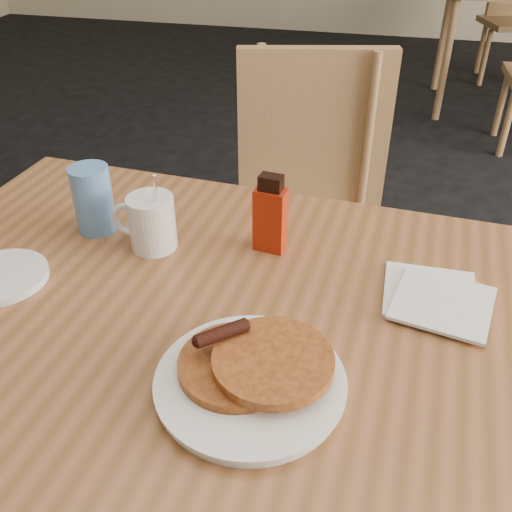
{
  "coord_description": "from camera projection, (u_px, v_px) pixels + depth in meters",
  "views": [
    {
      "loc": [
        0.13,
        -0.72,
        1.33
      ],
      "look_at": [
        -0.05,
        0.03,
        0.8
      ],
      "focal_mm": 40.0,
      "sensor_mm": 36.0,
      "label": 1
    }
  ],
  "objects": [
    {
      "name": "blue_tumbler",
      "position": [
        93.0,
        199.0,
        1.06
      ],
      "size": [
        0.09,
        0.09,
        0.13
      ],
      "primitive_type": "cylinder",
      "rotation": [
        0.0,
        0.0,
        -0.2
      ],
      "color": "#5081BC",
      "rests_on": "main_table"
    },
    {
      "name": "pancake_plate",
      "position": [
        252.0,
        375.0,
        0.76
      ],
      "size": [
        0.26,
        0.26,
        0.07
      ],
      "rotation": [
        0.0,
        0.0,
        0.29
      ],
      "color": "silver",
      "rests_on": "main_table"
    },
    {
      "name": "napkin_stack",
      "position": [
        436.0,
        298.0,
        0.91
      ],
      "size": [
        0.18,
        0.19,
        0.01
      ],
      "rotation": [
        0.0,
        0.0,
        0.0
      ],
      "color": "silver",
      "rests_on": "main_table"
    },
    {
      "name": "main_table",
      "position": [
        236.0,
        337.0,
        0.9
      ],
      "size": [
        1.35,
        0.96,
        0.75
      ],
      "rotation": [
        0.0,
        0.0,
        -0.07
      ],
      "color": "brown",
      "rests_on": "floor"
    },
    {
      "name": "chair_main_far",
      "position": [
        305.0,
        195.0,
        1.6
      ],
      "size": [
        0.51,
        0.52,
        0.94
      ],
      "rotation": [
        0.0,
        0.0,
        0.23
      ],
      "color": "#A06D4B",
      "rests_on": "floor"
    },
    {
      "name": "side_saucer",
      "position": [
        2.0,
        277.0,
        0.96
      ],
      "size": [
        0.16,
        0.16,
        0.01
      ],
      "primitive_type": "cylinder",
      "rotation": [
        0.0,
        0.0,
        -0.01
      ],
      "color": "silver",
      "rests_on": "main_table"
    },
    {
      "name": "coffee_mug",
      "position": [
        151.0,
        221.0,
        1.02
      ],
      "size": [
        0.12,
        0.08,
        0.16
      ],
      "rotation": [
        0.0,
        0.0,
        0.02
      ],
      "color": "silver",
      "rests_on": "main_table"
    },
    {
      "name": "syrup_bottle",
      "position": [
        270.0,
        216.0,
        1.0
      ],
      "size": [
        0.06,
        0.04,
        0.15
      ],
      "rotation": [
        0.0,
        0.0,
        -0.14
      ],
      "color": "maroon",
      "rests_on": "main_table"
    }
  ]
}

